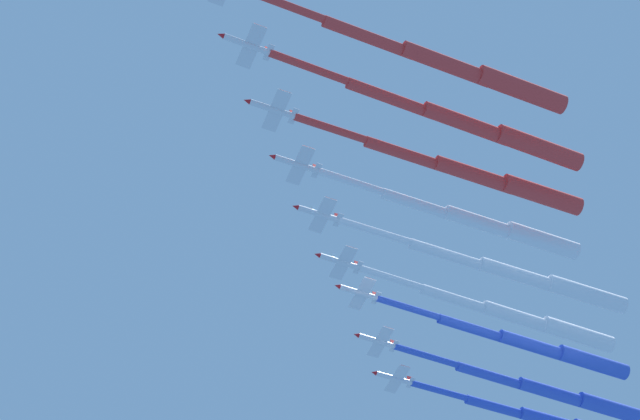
{
  "coord_description": "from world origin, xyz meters",
  "views": [
    {
      "loc": [
        -103.85,
        102.33,
        28.65
      ],
      "look_at": [
        0.0,
        0.0,
        197.12
      ],
      "focal_mm": 65.18,
      "sensor_mm": 36.0,
      "label": 1
    }
  ],
  "objects": [
    {
      "name": "jet_port_inner",
      "position": [
        -33.05,
        -5.62,
        198.33
      ],
      "size": [
        30.26,
        67.74,
        3.94
      ],
      "color": "silver"
    },
    {
      "name": "jet_starboard_inner",
      "position": [
        -27.21,
        -14.29,
        196.25
      ],
      "size": [
        30.15,
        63.42,
        3.93
      ],
      "color": "silver"
    },
    {
      "name": "jet_port_outer",
      "position": [
        -9.15,
        -49.22,
        195.47
      ],
      "size": [
        29.12,
        64.12,
        3.85
      ],
      "color": "silver"
    },
    {
      "name": "jet_trail_port",
      "position": [
        1.29,
        -75.11,
        196.73
      ],
      "size": [
        30.92,
        68.6,
        3.95
      ],
      "color": "silver"
    },
    {
      "name": "jet_starboard_mid",
      "position": [
        -16.83,
        -40.45,
        195.88
      ],
      "size": [
        31.97,
        68.27,
        3.78
      ],
      "color": "silver"
    },
    {
      "name": "jet_starboard_outer",
      "position": [
        -3.9,
        -61.95,
        199.07
      ],
      "size": [
        29.99,
        66.04,
        3.94
      ],
      "color": "silver"
    },
    {
      "name": "jet_lead",
      "position": [
        -38.86,
        6.39,
        198.87
      ],
      "size": [
        30.26,
        66.93,
        3.88
      ],
      "color": "silver"
    },
    {
      "name": "jet_port_mid",
      "position": [
        -20.42,
        -23.93,
        195.91
      ],
      "size": [
        28.63,
        60.59,
        3.9
      ],
      "color": "silver"
    }
  ]
}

